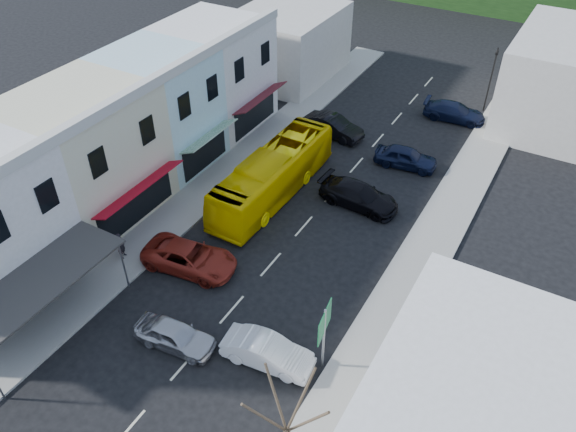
{
  "coord_description": "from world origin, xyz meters",
  "views": [
    {
      "loc": [
        12.6,
        -16.02,
        22.41
      ],
      "look_at": [
        0.0,
        6.0,
        2.2
      ],
      "focal_mm": 35.0,
      "sensor_mm": 36.0,
      "label": 1
    }
  ],
  "objects_px": {
    "bus": "(273,176)",
    "street_tree": "(287,431)",
    "traffic_signal": "(490,80)",
    "car_silver": "(175,335)",
    "direction_sign": "(324,339)",
    "pedestrian_left": "(121,245)",
    "car_red": "(190,258)",
    "car_white": "(267,352)"
  },
  "relations": [
    {
      "from": "street_tree",
      "to": "traffic_signal",
      "type": "distance_m",
      "value": 35.39
    },
    {
      "from": "car_white",
      "to": "traffic_signal",
      "type": "xyz_separation_m",
      "value": [
        2.4,
        30.82,
        2.03
      ]
    },
    {
      "from": "direction_sign",
      "to": "street_tree",
      "type": "xyz_separation_m",
      "value": [
        1.27,
        -5.61,
        1.62
      ]
    },
    {
      "from": "car_red",
      "to": "street_tree",
      "type": "height_order",
      "value": "street_tree"
    },
    {
      "from": "car_red",
      "to": "pedestrian_left",
      "type": "xyz_separation_m",
      "value": [
        -3.87,
        -1.35,
        0.3
      ]
    },
    {
      "from": "car_silver",
      "to": "direction_sign",
      "type": "bearing_deg",
      "value": -76.39
    },
    {
      "from": "bus",
      "to": "car_white",
      "type": "bearing_deg",
      "value": -59.44
    },
    {
      "from": "pedestrian_left",
      "to": "traffic_signal",
      "type": "height_order",
      "value": "traffic_signal"
    },
    {
      "from": "direction_sign",
      "to": "street_tree",
      "type": "bearing_deg",
      "value": -85.87
    },
    {
      "from": "bus",
      "to": "car_silver",
      "type": "bearing_deg",
      "value": -79.35
    },
    {
      "from": "direction_sign",
      "to": "car_white",
      "type": "bearing_deg",
      "value": -164.78
    },
    {
      "from": "car_white",
      "to": "direction_sign",
      "type": "bearing_deg",
      "value": -72.74
    },
    {
      "from": "bus",
      "to": "traffic_signal",
      "type": "relative_size",
      "value": 2.12
    },
    {
      "from": "bus",
      "to": "car_silver",
      "type": "xyz_separation_m",
      "value": [
        2.3,
        -13.2,
        -0.85
      ]
    },
    {
      "from": "car_white",
      "to": "car_red",
      "type": "bearing_deg",
      "value": 58.13
    },
    {
      "from": "car_silver",
      "to": "pedestrian_left",
      "type": "height_order",
      "value": "pedestrian_left"
    },
    {
      "from": "bus",
      "to": "street_tree",
      "type": "height_order",
      "value": "street_tree"
    },
    {
      "from": "direction_sign",
      "to": "car_red",
      "type": "bearing_deg",
      "value": 157.6
    },
    {
      "from": "car_red",
      "to": "traffic_signal",
      "type": "xyz_separation_m",
      "value": [
        9.66,
        27.39,
        2.03
      ]
    },
    {
      "from": "car_white",
      "to": "street_tree",
      "type": "height_order",
      "value": "street_tree"
    },
    {
      "from": "car_silver",
      "to": "car_white",
      "type": "xyz_separation_m",
      "value": [
        4.47,
        1.37,
        0.0
      ]
    },
    {
      "from": "car_white",
      "to": "car_red",
      "type": "relative_size",
      "value": 0.96
    },
    {
      "from": "car_white",
      "to": "car_red",
      "type": "xyz_separation_m",
      "value": [
        -7.26,
        3.43,
        0.0
      ]
    },
    {
      "from": "car_red",
      "to": "pedestrian_left",
      "type": "distance_m",
      "value": 4.11
    },
    {
      "from": "street_tree",
      "to": "traffic_signal",
      "type": "relative_size",
      "value": 1.32
    },
    {
      "from": "car_red",
      "to": "direction_sign",
      "type": "distance_m",
      "value": 10.03
    },
    {
      "from": "bus",
      "to": "pedestrian_left",
      "type": "distance_m",
      "value": 10.69
    },
    {
      "from": "car_red",
      "to": "street_tree",
      "type": "relative_size",
      "value": 0.64
    },
    {
      "from": "car_silver",
      "to": "car_white",
      "type": "height_order",
      "value": "same"
    },
    {
      "from": "street_tree",
      "to": "direction_sign",
      "type": "bearing_deg",
      "value": 102.77
    },
    {
      "from": "pedestrian_left",
      "to": "traffic_signal",
      "type": "xyz_separation_m",
      "value": [
        13.53,
        28.74,
        1.73
      ]
    },
    {
      "from": "traffic_signal",
      "to": "car_silver",
      "type": "bearing_deg",
      "value": 102.27
    },
    {
      "from": "bus",
      "to": "pedestrian_left",
      "type": "bearing_deg",
      "value": -113.32
    },
    {
      "from": "bus",
      "to": "pedestrian_left",
      "type": "xyz_separation_m",
      "value": [
        -4.36,
        -9.75,
        -0.55
      ]
    },
    {
      "from": "bus",
      "to": "pedestrian_left",
      "type": "relative_size",
      "value": 6.82
    },
    {
      "from": "car_silver",
      "to": "direction_sign",
      "type": "distance_m",
      "value": 7.41
    },
    {
      "from": "car_silver",
      "to": "street_tree",
      "type": "bearing_deg",
      "value": -117.16
    },
    {
      "from": "car_silver",
      "to": "car_red",
      "type": "bearing_deg",
      "value": 24.26
    },
    {
      "from": "bus",
      "to": "car_white",
      "type": "relative_size",
      "value": 2.64
    },
    {
      "from": "bus",
      "to": "car_silver",
      "type": "relative_size",
      "value": 2.64
    },
    {
      "from": "car_silver",
      "to": "direction_sign",
      "type": "xyz_separation_m",
      "value": [
        6.87,
        2.43,
        1.29
      ]
    },
    {
      "from": "pedestrian_left",
      "to": "street_tree",
      "type": "bearing_deg",
      "value": -131.04
    }
  ]
}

